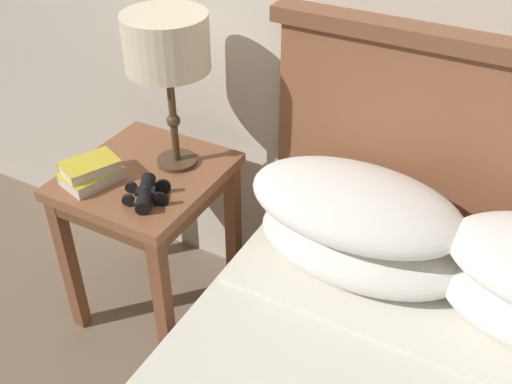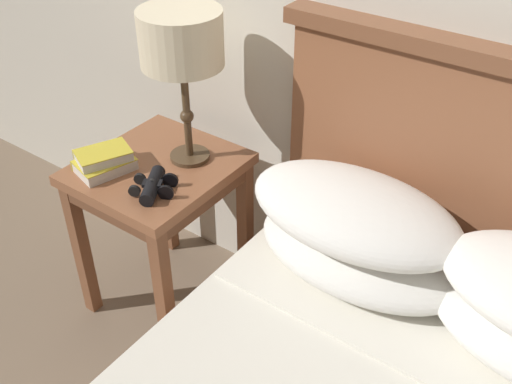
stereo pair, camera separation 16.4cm
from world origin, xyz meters
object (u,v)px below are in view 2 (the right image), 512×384
object	(u,v)px
book_on_nightstand	(105,165)
binoculars_pair	(153,186)
nightstand	(160,188)
book_stacked_on_top	(103,155)
table_lamp	(181,43)

from	to	relation	value
book_on_nightstand	binoculars_pair	bearing A→B (deg)	0.87
nightstand	book_stacked_on_top	distance (m)	0.22
book_on_nightstand	book_stacked_on_top	xyz separation A→B (m)	(-0.00, 0.00, 0.03)
book_on_nightstand	table_lamp	bearing A→B (deg)	50.91
nightstand	table_lamp	distance (m)	0.50
nightstand	table_lamp	bearing A→B (deg)	55.98
nightstand	table_lamp	xyz separation A→B (m)	(0.06, 0.09, 0.49)
nightstand	binoculars_pair	world-z (taller)	binoculars_pair
nightstand	table_lamp	size ratio (longest dim) A/B	1.21
book_stacked_on_top	binoculars_pair	xyz separation A→B (m)	(0.21, 0.00, -0.03)
table_lamp	book_stacked_on_top	distance (m)	0.44
book_stacked_on_top	binoculars_pair	size ratio (longest dim) A/B	1.23
nightstand	binoculars_pair	bearing A→B (deg)	-49.86
table_lamp	book_on_nightstand	xyz separation A→B (m)	(-0.17, -0.21, -0.38)
book_on_nightstand	book_stacked_on_top	world-z (taller)	book_stacked_on_top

